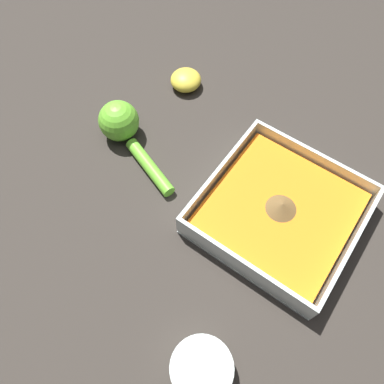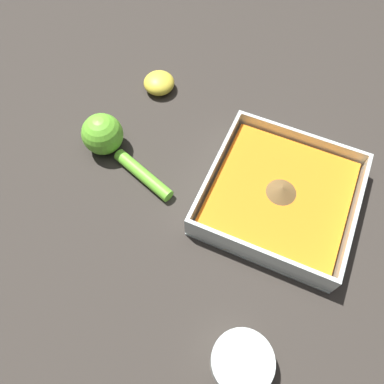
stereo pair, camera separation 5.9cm
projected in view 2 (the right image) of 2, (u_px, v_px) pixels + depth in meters
name	position (u px, v px, depth m)	size (l,w,h in m)	color
ground_plane	(257.00, 208.00, 0.61)	(4.00, 4.00, 0.00)	#332D28
square_dish	(279.00, 196.00, 0.60)	(0.23, 0.23, 0.05)	silver
spice_bowl	(241.00, 362.00, 0.48)	(0.08, 0.08, 0.04)	silver
lemon_squeezer	(108.00, 140.00, 0.64)	(0.10, 0.19, 0.07)	#6BC633
lemon_half	(159.00, 83.00, 0.72)	(0.06, 0.06, 0.03)	yellow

